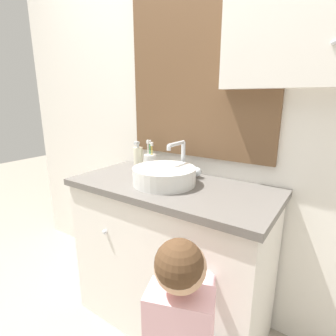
% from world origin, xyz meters
% --- Properties ---
extents(wall_back, '(3.20, 0.18, 2.50)m').
position_xyz_m(wall_back, '(0.03, 0.62, 1.29)').
color(wall_back, silver).
rests_on(wall_back, ground_plane).
extents(vanity_counter, '(1.09, 0.53, 0.85)m').
position_xyz_m(vanity_counter, '(0.00, 0.34, 0.43)').
color(vanity_counter, silver).
rests_on(vanity_counter, ground_plane).
extents(sink_basin, '(0.33, 0.38, 0.21)m').
position_xyz_m(sink_basin, '(-0.03, 0.32, 0.90)').
color(sink_basin, silver).
rests_on(sink_basin, vanity_counter).
extents(toothbrush_holder, '(0.08, 0.08, 0.19)m').
position_xyz_m(toothbrush_holder, '(-0.26, 0.50, 0.91)').
color(toothbrush_holder, silver).
rests_on(toothbrush_holder, vanity_counter).
extents(soap_dispenser, '(0.06, 0.06, 0.17)m').
position_xyz_m(soap_dispenser, '(-0.36, 0.49, 0.92)').
color(soap_dispenser, beige).
rests_on(soap_dispenser, vanity_counter).
extents(child_figure, '(0.26, 0.45, 0.86)m').
position_xyz_m(child_figure, '(0.34, -0.11, 0.50)').
color(child_figure, slate).
rests_on(child_figure, ground_plane).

